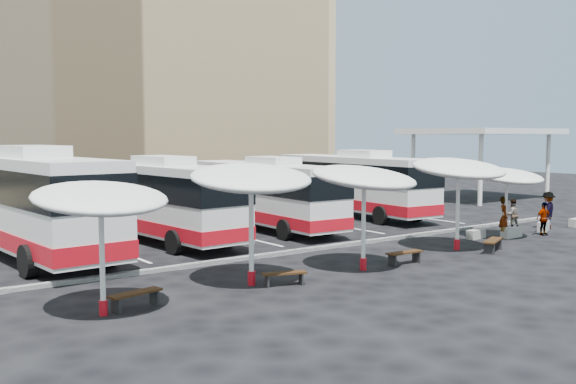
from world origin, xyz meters
TOP-DOWN VIEW (x-y plane):
  - ground at (0.00, 0.00)m, footprint 120.00×120.00m
  - sandstone_building at (0.00, 31.87)m, footprint 42.00×18.25m
  - service_canopy at (24.00, 10.00)m, footprint 10.00×8.00m
  - curb_divider at (0.00, 0.50)m, footprint 34.00×0.25m
  - bay_lines at (0.00, 8.00)m, footprint 24.15×12.00m
  - bus_0 at (-9.16, 6.78)m, footprint 3.82×13.73m
  - bus_1 at (-3.54, 7.15)m, footprint 3.40×12.11m
  - bus_2 at (2.42, 7.08)m, footprint 3.05×11.60m
  - bus_3 at (9.62, 8.23)m, footprint 3.51×12.34m
  - sunshade_0 at (-9.90, -3.59)m, footprint 3.52×3.56m
  - sunshade_1 at (-4.92, -3.04)m, footprint 4.66×4.70m
  - sunshade_2 at (-0.54, -3.47)m, footprint 4.03×4.08m
  - sunshade_3 at (5.31, -2.84)m, footprint 4.49×4.53m
  - sunshade_4 at (9.46, -2.25)m, footprint 3.76×3.79m
  - wood_bench_0 at (-8.96, -3.49)m, footprint 1.57×0.69m
  - wood_bench_1 at (-4.15, -3.73)m, footprint 1.45×0.80m
  - wood_bench_2 at (1.37, -3.63)m, footprint 1.53×0.47m
  - wood_bench_3 at (6.07, -4.03)m, footprint 1.68×1.06m
  - conc_bench_0 at (8.31, -1.52)m, footprint 1.14×0.48m
  - conc_bench_1 at (9.90, -2.28)m, footprint 1.20×0.43m
  - conc_bench_2 at (13.00, -1.98)m, footprint 1.28×0.84m
  - passenger_0 at (9.53, -2.16)m, footprint 0.83×0.80m
  - passenger_1 at (12.15, -0.82)m, footprint 0.90×0.81m
  - passenger_2 at (11.69, -2.79)m, footprint 0.96×0.49m
  - passenger_3 at (13.70, -1.76)m, footprint 1.37×1.03m

SIDE VIEW (x-z plane):
  - ground at x=0.00m, z-range 0.00..0.00m
  - bay_lines at x=0.00m, z-range 0.00..0.01m
  - curb_divider at x=0.00m, z-range 0.00..0.15m
  - conc_bench_0 at x=8.31m, z-range 0.00..0.41m
  - conc_bench_1 at x=9.90m, z-range 0.00..0.45m
  - conc_bench_2 at x=13.00m, z-range 0.00..0.46m
  - wood_bench_1 at x=-4.15m, z-range 0.11..0.54m
  - wood_bench_2 at x=1.37m, z-range 0.12..0.59m
  - wood_bench_0 at x=-8.96m, z-range 0.12..0.59m
  - wood_bench_3 at x=6.07m, z-range 0.13..0.64m
  - passenger_1 at x=12.15m, z-range 0.00..1.53m
  - passenger_2 at x=11.69m, z-range 0.00..1.57m
  - passenger_3 at x=13.70m, z-range 0.00..1.89m
  - passenger_0 at x=9.53m, z-range 0.00..1.91m
  - bus_2 at x=2.42m, z-range 0.04..3.69m
  - bus_1 at x=-3.54m, z-range 0.04..3.84m
  - bus_3 at x=9.62m, z-range 0.04..3.91m
  - bus_0 at x=-9.16m, z-range 0.05..4.35m
  - sunshade_4 at x=9.46m, z-range 1.17..4.52m
  - sunshade_0 at x=-9.90m, z-range 1.26..4.86m
  - sunshade_2 at x=-0.54m, z-range 1.33..5.12m
  - sunshade_3 at x=5.31m, z-range 1.37..5.29m
  - sunshade_1 at x=-4.92m, z-range 1.38..5.33m
  - service_canopy at x=24.00m, z-range 2.27..7.47m
  - sandstone_building at x=0.00m, z-range -2.17..27.43m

